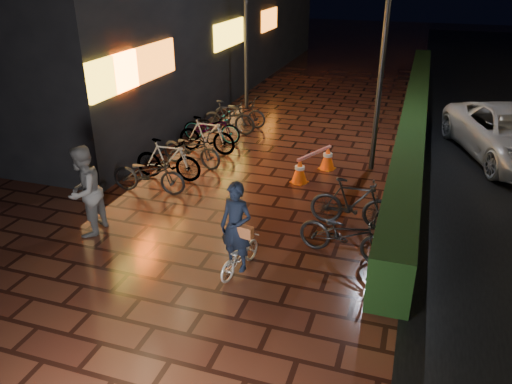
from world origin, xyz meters
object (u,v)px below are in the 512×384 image
(traffic_barrier, at_px, (314,164))
(cart_assembly, at_px, (406,186))
(bystander_person, at_px, (84,191))
(van, at_px, (512,135))
(cyclist, at_px, (238,240))

(traffic_barrier, bearing_deg, cart_assembly, -25.26)
(bystander_person, height_order, van, bystander_person)
(traffic_barrier, relative_size, cart_assembly, 1.64)
(bystander_person, distance_m, cart_assembly, 6.82)
(bystander_person, xyz_separation_m, cart_assembly, (5.99, 3.24, -0.44))
(bystander_person, bearing_deg, cyclist, 79.03)
(van, bearing_deg, cart_assembly, -141.35)
(bystander_person, height_order, cart_assembly, bystander_person)
(bystander_person, height_order, traffic_barrier, bystander_person)
(traffic_barrier, bearing_deg, cyclist, -94.17)
(cyclist, distance_m, cart_assembly, 4.49)
(cyclist, bearing_deg, van, 55.28)
(cyclist, relative_size, traffic_barrier, 1.11)
(van, xyz_separation_m, cyclist, (-5.21, -7.52, -0.06))
(van, relative_size, cyclist, 2.91)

